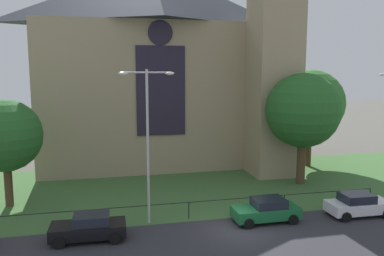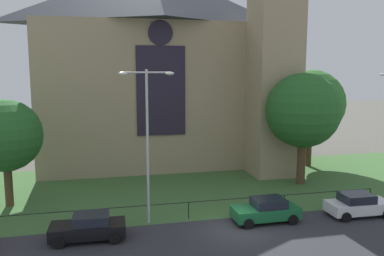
{
  "view_description": "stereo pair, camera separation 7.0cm",
  "coord_description": "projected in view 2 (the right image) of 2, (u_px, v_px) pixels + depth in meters",
  "views": [
    {
      "loc": [
        -7.96,
        -21.94,
        9.59
      ],
      "look_at": [
        -1.0,
        8.0,
        5.13
      ],
      "focal_mm": 37.68,
      "sensor_mm": 36.0,
      "label": 1
    },
    {
      "loc": [
        -7.89,
        -21.96,
        9.59
      ],
      "look_at": [
        -1.0,
        8.0,
        5.13
      ],
      "focal_mm": 37.68,
      "sensor_mm": 36.0,
      "label": 2
    }
  ],
  "objects": [
    {
      "name": "ground",
      "position": [
        198.0,
        184.0,
        33.95
      ],
      "size": [
        160.0,
        160.0,
        0.0
      ],
      "primitive_type": "plane",
      "color": "#56544C"
    },
    {
      "name": "road_asphalt",
      "position": [
        250.0,
        244.0,
        22.38
      ],
      "size": [
        120.0,
        8.0,
        0.01
      ],
      "primitive_type": "cube",
      "color": "#2D2D33",
      "rests_on": "ground"
    },
    {
      "name": "grass_verge",
      "position": [
        204.0,
        191.0,
        32.02
      ],
      "size": [
        120.0,
        20.0,
        0.01
      ],
      "primitive_type": "cube",
      "color": "#3D6633",
      "rests_on": "ground"
    },
    {
      "name": "church_building",
      "position": [
        160.0,
        63.0,
        41.1
      ],
      "size": [
        23.2,
        16.2,
        26.0
      ],
      "color": "tan",
      "rests_on": "ground"
    },
    {
      "name": "iron_railing",
      "position": [
        189.0,
        204.0,
        26.03
      ],
      "size": [
        26.92,
        0.07,
        1.13
      ],
      "color": "black",
      "rests_on": "ground"
    },
    {
      "name": "tree_left_near",
      "position": [
        5.0,
        136.0,
        27.93
      ],
      "size": [
        5.05,
        5.05,
        7.59
      ],
      "color": "#4C3823",
      "rests_on": "ground"
    },
    {
      "name": "tree_right_far",
      "position": [
        311.0,
        104.0,
        39.57
      ],
      "size": [
        6.64,
        6.64,
        9.61
      ],
      "color": "#4C3823",
      "rests_on": "ground"
    },
    {
      "name": "tree_right_near",
      "position": [
        303.0,
        111.0,
        33.41
      ],
      "size": [
        6.21,
        6.21,
        9.36
      ],
      "color": "#4C3823",
      "rests_on": "ground"
    },
    {
      "name": "streetlamp_near",
      "position": [
        147.0,
        129.0,
        24.63
      ],
      "size": [
        3.37,
        0.26,
        9.62
      ],
      "color": "#B2B2B7",
      "rests_on": "ground"
    },
    {
      "name": "parked_car_black",
      "position": [
        89.0,
        227.0,
        22.82
      ],
      "size": [
        4.26,
        2.13,
        1.51
      ],
      "rotation": [
        0.0,
        0.0,
        3.11
      ],
      "color": "black",
      "rests_on": "ground"
    },
    {
      "name": "parked_car_green",
      "position": [
        266.0,
        210.0,
        25.58
      ],
      "size": [
        4.21,
        2.04,
        1.51
      ],
      "rotation": [
        0.0,
        0.0,
        3.15
      ],
      "color": "#196033",
      "rests_on": "ground"
    },
    {
      "name": "parked_car_white",
      "position": [
        358.0,
        205.0,
        26.61
      ],
      "size": [
        4.24,
        2.11,
        1.51
      ],
      "rotation": [
        0.0,
        0.0,
        -0.03
      ],
      "color": "silver",
      "rests_on": "ground"
    }
  ]
}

